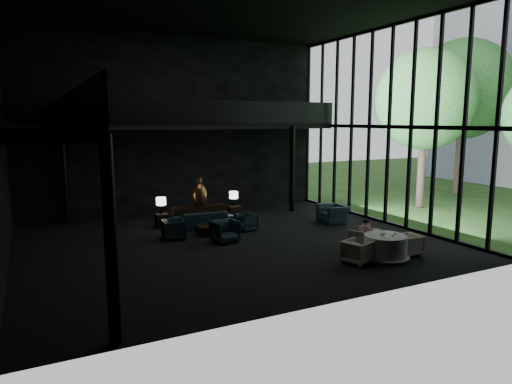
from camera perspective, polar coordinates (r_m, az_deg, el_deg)
name	(u,v)px	position (r m, az deg, el deg)	size (l,w,h in m)	color
floor	(233,242)	(16.17, -2.86, -6.32)	(14.00, 12.00, 0.02)	black
ceiling	(231,4)	(16.05, -3.10, 22.43)	(14.00, 12.00, 0.02)	black
wall_back	(179,126)	(21.23, -9.56, 8.13)	(14.00, 0.04, 8.00)	black
wall_front	(341,132)	(10.39, 10.57, 7.41)	(14.00, 0.04, 8.00)	black
curtain_wall	(389,127)	(19.47, 16.29, 7.84)	(0.20, 12.00, 8.00)	black
mezzanine_left	(36,129)	(14.29, -25.76, 7.06)	(2.00, 12.00, 0.25)	black
mezzanine_back	(208,126)	(20.61, -6.05, 8.18)	(12.00, 2.00, 0.25)	black
railing_left	(73,108)	(14.35, -21.88, 9.70)	(0.06, 12.00, 1.00)	black
railing_back	(216,112)	(19.68, -5.04, 9.91)	(12.00, 0.06, 1.00)	black
column_sw	(111,242)	(8.96, -17.72, -6.02)	(0.24, 0.24, 4.00)	black
column_nw	(64,176)	(20.15, -22.87, 1.81)	(0.24, 0.24, 4.00)	black
column_ne	(292,169)	(21.49, 4.53, 2.89)	(0.24, 0.24, 4.00)	black
tree_near	(425,100)	(23.76, 20.39, 10.75)	(4.80, 4.80, 7.65)	#382D23
tree_far	(463,89)	(28.87, 24.45, 11.59)	(5.60, 5.60, 8.80)	#382D23
console	(199,214)	(19.32, -7.14, -2.75)	(2.28, 0.52, 0.73)	black
bronze_urn	(199,194)	(19.09, -7.10, -0.25)	(0.63, 0.63, 1.18)	#B97329
side_table_left	(162,220)	(18.78, -11.63, -3.50)	(0.49, 0.49, 0.54)	black
table_lamp_left	(161,202)	(18.74, -11.78, -1.23)	(0.39, 0.39, 0.65)	black
side_table_right	(234,212)	(19.90, -2.76, -2.57)	(0.52, 0.52, 0.57)	black
table_lamp_right	(234,196)	(19.79, -2.81, -0.45)	(0.38, 0.38, 0.63)	black
sofa	(203,216)	(18.37, -6.60, -2.94)	(2.51, 0.73, 0.98)	#1B4246
lounge_armchair_west	(174,228)	(16.76, -10.23, -4.49)	(0.78, 0.73, 0.80)	black
lounge_armchair_east	(246,222)	(17.82, -1.21, -3.78)	(0.64, 0.60, 0.66)	black
lounge_armchair_south	(225,229)	(16.12, -3.92, -4.64)	(0.92, 0.86, 0.95)	black
window_armchair	(333,210)	(19.40, 9.58, -2.23)	(1.23, 0.80, 1.07)	#102C32
coffee_table	(208,230)	(17.25, -5.99, -4.76)	(0.82, 0.82, 0.37)	black
dining_table	(385,249)	(14.77, 15.84, -6.81)	(1.49, 1.49, 0.75)	white
dining_chair_north	(363,238)	(15.53, 13.29, -5.59)	(0.82, 0.76, 0.84)	beige
dining_chair_east	(408,244)	(15.39, 18.49, -6.22)	(0.68, 0.64, 0.70)	beige
dining_chair_west	(358,251)	(14.11, 12.58, -7.19)	(0.75, 0.70, 0.77)	beige
child	(366,229)	(15.36, 13.58, -4.47)	(0.29, 0.29, 0.62)	#D2AABF
plate_a	(385,236)	(14.49, 15.88, -5.36)	(0.23, 0.23, 0.01)	white
plate_b	(386,232)	(15.04, 15.98, -4.84)	(0.24, 0.24, 0.02)	white
saucer	(395,234)	(14.82, 16.96, -5.10)	(0.15, 0.15, 0.01)	white
coffee_cup	(395,233)	(14.82, 16.98, -4.95)	(0.08, 0.08, 0.06)	white
cereal_bowl	(383,234)	(14.67, 15.58, -5.04)	(0.16, 0.16, 0.08)	white
cream_pot	(393,235)	(14.56, 16.70, -5.23)	(0.06, 0.06, 0.07)	#99999E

